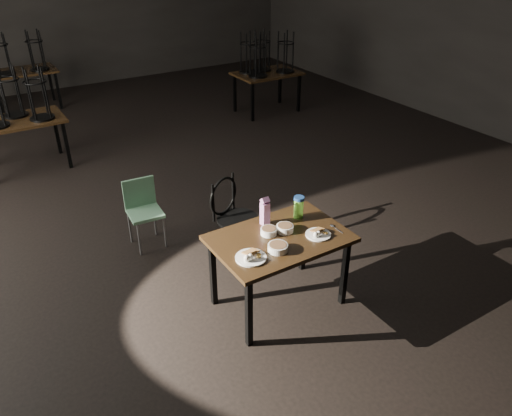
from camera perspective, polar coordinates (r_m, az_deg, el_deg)
room at (r=6.18m, az=-7.26°, el=21.76°), size 12.00×12.04×3.22m
main_table at (r=4.48m, az=2.72°, el=-4.14°), size 1.20×0.80×0.75m
plate_left at (r=4.14m, az=-0.59°, el=-5.55°), size 0.26×0.26×0.09m
plate_right at (r=4.47m, az=7.13°, el=-2.90°), size 0.23×0.23×0.07m
bowl_near at (r=4.45m, az=1.46°, el=-2.65°), size 0.15×0.15×0.06m
bowl_far at (r=4.50m, az=3.32°, el=-2.31°), size 0.15×0.15×0.06m
bowl_big at (r=4.24m, az=2.51°, el=-4.52°), size 0.17×0.17×0.06m
juice_carton at (r=4.54m, az=1.03°, el=-0.46°), size 0.07×0.07×0.28m
water_bottle at (r=4.68m, az=4.90°, el=0.13°), size 0.13×0.13×0.22m
spoon at (r=4.62m, az=8.82°, el=-2.08°), size 0.04×0.17×0.01m
bentwood_chair at (r=5.20m, az=-2.75°, el=-0.55°), size 0.49×0.48×0.92m
school_chair at (r=5.62m, az=-12.79°, el=0.15°), size 0.38×0.38×0.76m
bg_table_left at (r=7.91m, az=-25.55°, el=9.28°), size 1.20×0.80×1.48m
bg_table_right at (r=9.62m, az=1.10°, el=15.50°), size 1.20×0.80×1.48m
bg_table_far at (r=10.71m, az=-25.16°, el=14.01°), size 1.20×0.80×1.48m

